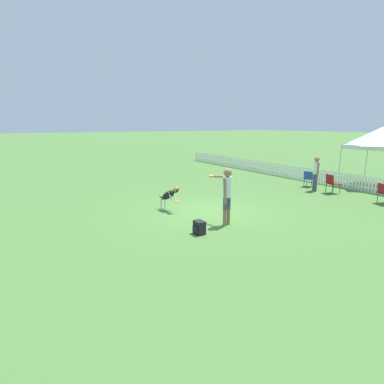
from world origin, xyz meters
name	(u,v)px	position (x,y,z in m)	size (l,w,h in m)	color
ground_plane	(206,212)	(0.00, 0.00, 0.00)	(240.00, 240.00, 0.00)	#4C7A38
handler_person	(226,190)	(1.49, -0.28, 1.11)	(1.13, 0.45, 1.77)	#8C664C
leaping_dog	(169,195)	(-0.86, -1.04, 0.57)	(1.07, 0.50, 0.92)	black
frisbee_near_handler	(199,226)	(1.19, -1.08, 0.01)	(0.23, 0.23, 0.02)	orange
frisbee_near_dog	(178,202)	(-1.76, -0.18, 0.01)	(0.23, 0.23, 0.02)	orange
backpack_on_grass	(199,227)	(1.72, -1.41, 0.19)	(0.34, 0.28, 0.38)	black
picket_fence	(341,180)	(0.00, 8.03, 0.38)	(26.95, 0.04, 0.75)	white
folding_chair_blue_left	(309,177)	(-0.97, 6.84, 0.47)	(0.55, 0.56, 0.79)	#333338
folding_chair_green_right	(332,182)	(0.53, 6.45, 0.52)	(0.59, 0.60, 0.87)	#333338
canopy_tent_main	(381,138)	(0.69, 9.85, 2.39)	(2.50, 2.50, 2.93)	silver
spectator_standing	(316,171)	(-0.18, 6.25, 0.96)	(0.38, 0.27, 1.60)	#474C5B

